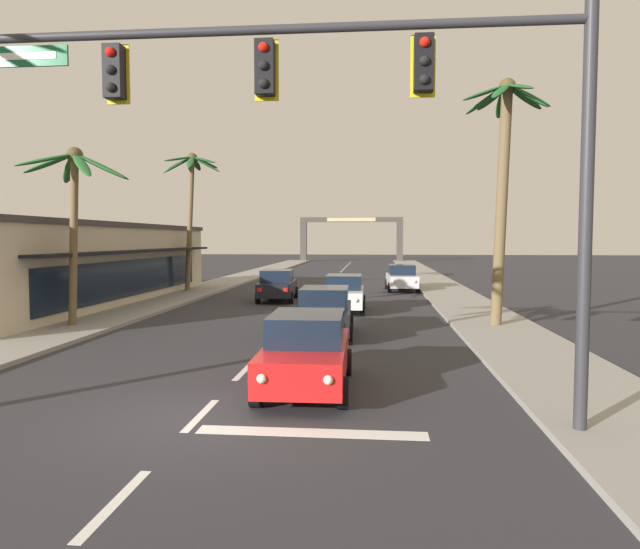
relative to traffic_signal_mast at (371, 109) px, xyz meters
The scene contains 15 objects.
ground_plane 6.41m from the traffic_signal_mast, behind, with size 220.00×220.00×0.00m, color #2D2D33.
sidewalk_right 21.60m from the traffic_signal_mast, 77.24° to the left, with size 3.20×110.00×0.14m, color gray.
sidewalk_left 23.79m from the traffic_signal_mast, 118.33° to the left, with size 3.20×110.00×0.14m, color gray.
lane_markings 22.19m from the traffic_signal_mast, 97.46° to the left, with size 4.28×89.34×0.01m.
traffic_signal_mast is the anchor object (origin of this frame).
sedan_lead_at_stop_bar 5.57m from the traffic_signal_mast, 117.97° to the left, with size 2.01×4.47×1.68m.
sedan_third_in_queue 10.71m from the traffic_signal_mast, 99.51° to the left, with size 2.05×4.49×1.68m.
sedan_fifth_in_queue 17.04m from the traffic_signal_mast, 94.49° to the left, with size 1.97×4.46×1.68m.
sedan_oncoming_far 21.68m from the traffic_signal_mast, 103.90° to the left, with size 2.12×4.51×1.68m.
sedan_parked_nearest_kerb 27.61m from the traffic_signal_mast, 86.04° to the left, with size 2.08×4.50×1.68m.
palm_left_second 15.11m from the traffic_signal_mast, 136.36° to the left, with size 4.34×3.82×6.71m.
palm_left_third 26.87m from the traffic_signal_mast, 114.34° to the left, with size 3.68×3.77×8.57m.
palm_right_second 12.88m from the traffic_signal_mast, 67.99° to the left, with size 3.28×3.24×9.20m.
storefront_strip_left 23.88m from the traffic_signal_mast, 130.37° to the left, with size 7.81×22.60×4.15m.
town_gateway_arch 74.30m from the traffic_signal_mast, 92.46° to the left, with size 15.03×0.90×6.49m.
Camera 1 is at (3.24, -10.21, 3.35)m, focal length 32.10 mm.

